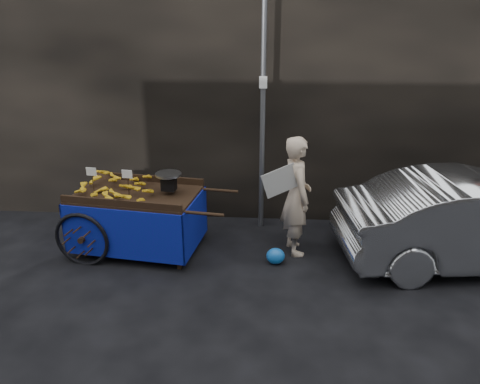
# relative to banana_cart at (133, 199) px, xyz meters

# --- Properties ---
(ground) EXTENTS (80.00, 80.00, 0.00)m
(ground) POSITION_rel_banana_cart_xyz_m (1.57, -0.35, -0.82)
(ground) COLOR black
(ground) RESTS_ON ground
(building_wall) EXTENTS (13.50, 2.00, 5.00)m
(building_wall) POSITION_rel_banana_cart_xyz_m (1.96, 2.25, 1.68)
(building_wall) COLOR black
(building_wall) RESTS_ON ground
(street_pole) EXTENTS (0.12, 0.10, 4.00)m
(street_pole) POSITION_rel_banana_cart_xyz_m (1.87, 0.95, 1.18)
(street_pole) COLOR slate
(street_pole) RESTS_ON ground
(banana_cart) EXTENTS (2.58, 1.45, 1.33)m
(banana_cart) POSITION_rel_banana_cart_xyz_m (0.00, 0.00, 0.00)
(banana_cart) COLOR black
(banana_cart) RESTS_ON ground
(vendor) EXTENTS (0.81, 0.74, 1.78)m
(vendor) POSITION_rel_banana_cart_xyz_m (2.40, 0.10, 0.07)
(vendor) COLOR beige
(vendor) RESTS_ON ground
(plastic_bag) EXTENTS (0.27, 0.21, 0.24)m
(plastic_bag) POSITION_rel_banana_cart_xyz_m (2.12, -0.32, -0.70)
(plastic_bag) COLOR blue
(plastic_bag) RESTS_ON ground
(parked_car) EXTENTS (4.08, 1.85, 1.30)m
(parked_car) POSITION_rel_banana_cart_xyz_m (4.97, -0.08, -0.17)
(parked_car) COLOR silver
(parked_car) RESTS_ON ground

